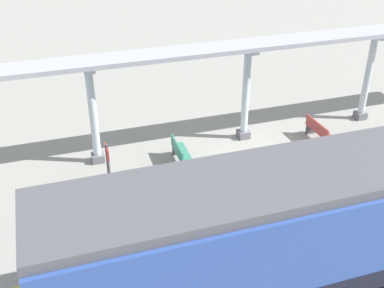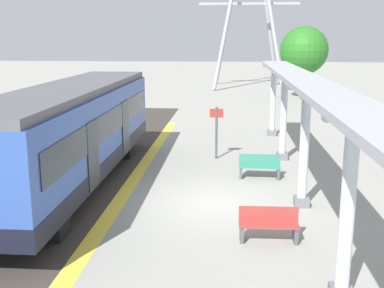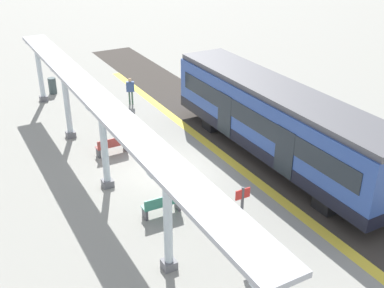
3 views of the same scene
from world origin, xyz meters
name	(u,v)px [view 2 (image 2 of 3)]	position (x,y,z in m)	size (l,w,h in m)	color
ground_plane	(212,203)	(0.00, 0.00, 0.00)	(176.00, 176.00, 0.00)	gray
tactile_edge_strip	(119,201)	(-2.93, 0.00, 0.00)	(0.47, 28.18, 0.01)	yellow
trackbed	(62,199)	(-4.77, 0.00, 0.00)	(3.20, 40.18, 0.01)	#38332D
train_near_carriage	(73,134)	(-4.77, 1.37, 1.83)	(2.65, 13.27, 3.48)	#2F4D9C
canopy_pillar_second	(347,211)	(2.72, -5.45, 1.87)	(1.10, 0.44, 3.68)	slate
canopy_pillar_third	(304,147)	(2.72, -0.05, 1.87)	(1.10, 0.44, 3.68)	slate
canopy_pillar_fourth	(284,116)	(2.72, 5.67, 1.87)	(1.10, 0.44, 3.68)	slate
canopy_pillar_fifth	(273,100)	(2.72, 10.74, 1.87)	(1.10, 0.44, 3.68)	slate
canopy_beam	(309,83)	(2.72, -0.22, 3.76)	(1.20, 22.72, 0.16)	#A8AAB2
bench_near_end	(269,224)	(1.52, -2.68, 0.44)	(1.51, 0.46, 0.86)	#9A3732
bench_mid_platform	(260,166)	(1.62, 2.88, 0.44)	(1.51, 0.49, 0.86)	#337D66
platform_info_sign	(216,128)	(-0.05, 5.65, 1.33)	(0.56, 0.10, 2.20)	#4C4C51
tree_left_background	(304,51)	(6.49, 26.38, 3.97)	(3.91, 3.91, 5.94)	brown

